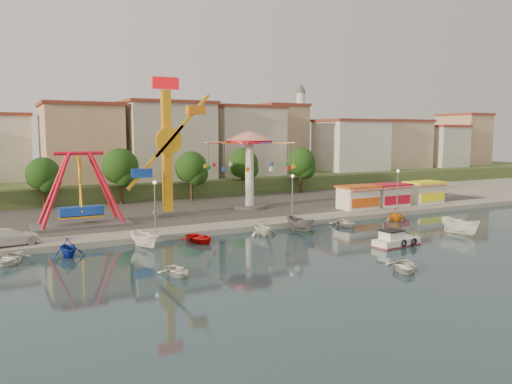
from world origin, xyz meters
TOP-DOWN VIEW (x-y plane):
  - ground at (0.00, 0.00)m, footprint 200.00×200.00m
  - quay_deck at (0.00, 62.00)m, footprint 200.00×100.00m
  - asphalt_pad at (0.00, 30.00)m, footprint 90.00×28.00m
  - hill_terrace at (0.00, 67.00)m, footprint 200.00×60.00m
  - pirate_ship_ride at (-13.74, 20.93)m, footprint 10.00×5.00m
  - kamikaze_tower at (-2.92, 23.15)m, footprint 7.03×3.10m
  - wave_swinger at (7.98, 23.54)m, footprint 11.60×11.60m
  - booth_left at (20.46, 16.49)m, footprint 5.40×3.78m
  - booth_mid at (26.00, 16.49)m, footprint 5.40×3.78m
  - booth_right at (32.54, 16.49)m, footprint 5.40×3.78m
  - lamp_post_1 at (-8.00, 13.00)m, footprint 0.14×0.14m
  - lamp_post_2 at (8.00, 13.00)m, footprint 0.14×0.14m
  - lamp_post_3 at (24.00, 13.00)m, footprint 0.14×0.14m
  - tree_1 at (-16.00, 36.24)m, footprint 4.35×4.35m
  - tree_2 at (-6.00, 35.81)m, footprint 5.02×5.02m
  - tree_3 at (4.00, 34.36)m, footprint 4.68×4.68m
  - tree_4 at (14.00, 37.35)m, footprint 4.86×4.86m
  - tree_5 at (24.00, 35.54)m, footprint 4.83×4.83m
  - building_2 at (-8.19, 51.96)m, footprint 11.95×9.28m
  - building_3 at (5.60, 48.80)m, footprint 12.59×10.50m
  - building_4 at (19.07, 52.20)m, footprint 10.75×9.23m
  - building_5 at (32.37, 50.33)m, footprint 12.77×10.96m
  - building_6 at (44.15, 48.77)m, footprint 8.23×8.98m
  - building_7 at (56.03, 53.70)m, footprint 11.59×10.93m
  - building_8 at (69.93, 47.19)m, footprint 12.84×9.28m
  - building_9 at (83.46, 49.95)m, footprint 12.95×9.17m
  - minaret at (36.00, 54.00)m, footprint 2.80×2.80m
  - cabin_motorboat at (10.93, -0.38)m, footprint 4.94×2.32m
  - rowboat_a at (-10.37, -0.05)m, footprint 2.61×3.38m
  - rowboat_b at (5.34, -7.10)m, footprint 4.24×4.47m
  - skiff at (20.55, 0.29)m, footprint 1.87×4.75m
  - van at (-21.07, 14.00)m, footprint 5.69×3.10m
  - moored_boat_0 at (-21.16, 9.80)m, footprint 3.81×4.58m
  - moored_boat_1 at (-16.66, 9.80)m, footprint 2.91×3.29m
  - moored_boat_2 at (-9.98, 9.80)m, footprint 2.54×4.32m
  - moored_boat_3 at (-4.60, 9.80)m, footprint 3.37×4.28m
  - moored_boat_4 at (2.33, 9.80)m, footprint 3.13×3.52m
  - moored_boat_5 at (7.05, 9.80)m, footprint 1.98×4.22m
  - moored_boat_6 at (13.11, 9.80)m, footprint 3.41×4.34m
  - moored_boat_7 at (20.70, 9.80)m, footprint 3.12×3.44m

SIDE VIEW (x-z plane):
  - ground at x=0.00m, z-range 0.00..0.00m
  - quay_deck at x=0.00m, z-range 0.00..0.60m
  - rowboat_a at x=-10.37m, z-range 0.00..0.65m
  - rowboat_b at x=5.34m, z-range 0.00..0.75m
  - moored_boat_3 at x=-4.60m, z-range 0.00..0.80m
  - moored_boat_6 at x=13.11m, z-range 0.00..0.81m
  - moored_boat_0 at x=-21.16m, z-range 0.00..0.82m
  - cabin_motorboat at x=10.93m, z-range -0.39..1.29m
  - asphalt_pad at x=0.00m, z-range 0.60..0.61m
  - moored_boat_7 at x=20.70m, z-range 0.00..1.56m
  - moored_boat_2 at x=-9.98m, z-range 0.00..1.57m
  - moored_boat_5 at x=7.05m, z-range 0.00..1.57m
  - moored_boat_1 at x=-16.66m, z-range 0.00..1.62m
  - moored_boat_4 at x=2.33m, z-range 0.00..1.71m
  - skiff at x=20.55m, z-range 0.00..1.82m
  - van at x=-21.07m, z-range 0.60..2.16m
  - hill_terrace at x=0.00m, z-range 0.00..3.00m
  - booth_left at x=20.46m, z-range 0.62..3.70m
  - booth_mid at x=26.00m, z-range 0.62..3.70m
  - booth_right at x=32.54m, z-range 0.62..3.70m
  - lamp_post_1 at x=-8.00m, z-range 0.60..5.60m
  - lamp_post_2 at x=8.00m, z-range 0.60..5.60m
  - lamp_post_3 at x=24.00m, z-range 0.60..5.60m
  - pirate_ship_ride at x=-13.74m, z-range 0.39..8.39m
  - tree_1 at x=-16.00m, z-range 1.80..8.60m
  - tree_3 at x=4.00m, z-range 1.90..9.21m
  - tree_5 at x=24.00m, z-range 1.94..9.48m
  - tree_4 at x=14.00m, z-range 1.95..9.55m
  - tree_2 at x=-6.00m, z-range 1.99..9.84m
  - building_7 at x=56.03m, z-range 3.00..11.76m
  - building_3 at x=5.60m, z-range 3.00..12.20m
  - building_9 at x=83.46m, z-range 3.00..12.21m
  - building_4 at x=19.07m, z-range 3.00..12.24m
  - wave_swinger at x=7.98m, z-range 3.00..13.40m
  - kamikaze_tower at x=-2.92m, z-range 0.22..16.72m
  - building_5 at x=32.37m, z-range 3.00..14.21m
  - building_2 at x=-8.19m, z-range 3.00..14.23m
  - building_6 at x=44.15m, z-range 3.00..15.36m
  - building_8 at x=69.93m, z-range 3.00..15.58m
  - minaret at x=36.00m, z-range 3.55..21.55m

